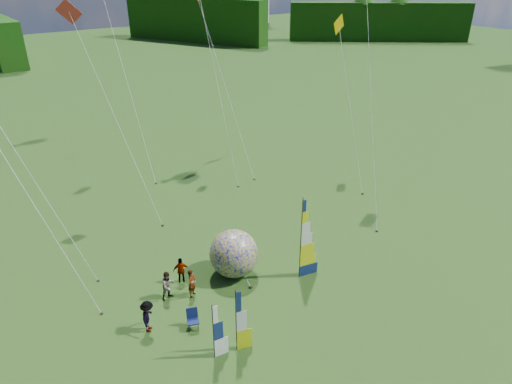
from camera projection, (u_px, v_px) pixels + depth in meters
ground at (321, 317)px, 22.15m from camera, size 220.00×220.00×0.00m
treeline_ring at (327, 249)px, 20.34m from camera, size 210.00×210.00×8.00m
feather_banner_main at (301, 240)px, 23.89m from camera, size 1.28×0.39×4.75m
side_banner_left at (236, 322)px, 19.55m from camera, size 0.89×0.38×3.24m
side_banner_far at (213, 333)px, 19.27m from camera, size 0.86×0.23×2.85m
bol_inflatable at (234, 254)px, 24.66m from camera, size 3.35×3.35×2.64m
spectator_a at (192, 283)px, 23.24m from camera, size 0.69×0.65×1.58m
spectator_b at (168, 285)px, 23.07m from camera, size 0.82×0.48×1.59m
spectator_c at (148, 317)px, 21.00m from camera, size 0.94×1.11×1.66m
spectator_d at (181, 270)px, 24.27m from camera, size 0.95×0.67×1.50m
camp_chair at (193, 320)px, 21.27m from camera, size 0.76×0.76×1.01m
kite_whale at (217, 51)px, 35.89m from camera, size 8.34×14.08×18.25m
kite_rainbow_delta at (8, 126)px, 21.92m from camera, size 9.58×11.38×16.72m
kite_parafoil at (373, 93)px, 29.26m from camera, size 10.50×12.19×15.75m
small_kite_red at (116, 112)px, 28.67m from camera, size 6.77×10.38×13.93m
small_kite_orange at (218, 83)px, 34.40m from camera, size 4.89×9.44×14.41m
small_kite_yellow at (351, 100)px, 33.88m from camera, size 7.66×10.07×12.48m
small_kite_pink at (7, 154)px, 19.87m from camera, size 8.37×9.68×15.87m
small_kite_green at (116, 38)px, 34.42m from camera, size 4.06×12.81×20.52m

